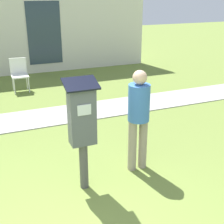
# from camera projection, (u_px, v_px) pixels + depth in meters

# --- Properties ---
(sidewalk) EXTENTS (12.00, 1.10, 0.02)m
(sidewalk) POSITION_uv_depth(u_px,v_px,m) (20.00, 121.00, 6.69)
(sidewalk) COLOR #A3A099
(sidewalk) RESTS_ON ground
(parking_meter) EXTENTS (0.44, 0.31, 1.59)m
(parking_meter) POSITION_uv_depth(u_px,v_px,m) (82.00, 121.00, 4.09)
(parking_meter) COLOR #4C4C4C
(parking_meter) RESTS_ON ground
(person_standing) EXTENTS (0.32, 0.32, 1.58)m
(person_standing) POSITION_uv_depth(u_px,v_px,m) (139.00, 113.00, 4.60)
(person_standing) COLOR gray
(person_standing) RESTS_ON ground
(outdoor_chair_middle) EXTENTS (0.44, 0.44, 0.90)m
(outdoor_chair_middle) POSITION_uv_depth(u_px,v_px,m) (19.00, 72.00, 8.53)
(outdoor_chair_middle) COLOR white
(outdoor_chair_middle) RESTS_ON ground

